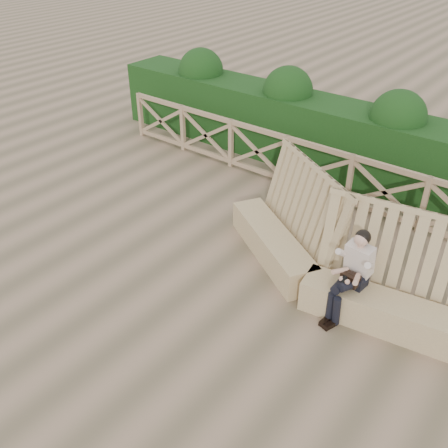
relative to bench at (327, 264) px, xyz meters
The scene contains 5 objects.
ground 1.94m from the bench, 145.41° to the right, with size 60.00×60.00×0.00m, color brown.
bench is the anchor object (origin of this frame).
woman 0.73m from the bench, 32.25° to the right, with size 0.39×0.81×1.38m.
guardrail 2.89m from the bench, 122.82° to the left, with size 10.10×0.09×1.10m.
hedge 3.96m from the bench, 113.33° to the left, with size 12.00×1.20×1.50m, color black.
Camera 1 is at (4.05, -4.62, 5.03)m, focal length 40.00 mm.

